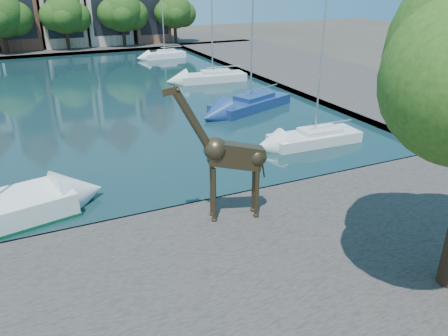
% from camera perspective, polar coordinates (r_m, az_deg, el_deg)
% --- Properties ---
extents(ground, '(160.00, 160.00, 0.00)m').
position_cam_1_polar(ground, '(19.97, -8.56, -6.59)').
color(ground, '#38332B').
rests_on(ground, ground).
extents(water_basin, '(38.00, 50.00, 0.08)m').
position_cam_1_polar(water_basin, '(42.16, -18.08, 8.87)').
color(water_basin, black).
rests_on(water_basin, ground).
extents(near_quay, '(50.00, 14.00, 0.50)m').
position_cam_1_polar(near_quay, '(14.45, -0.19, -18.65)').
color(near_quay, '#443F3B').
rests_on(near_quay, ground).
extents(far_quay, '(60.00, 16.00, 0.50)m').
position_cam_1_polar(far_quay, '(73.51, -21.62, 14.48)').
color(far_quay, '#443F3B').
rests_on(far_quay, ground).
extents(right_quay, '(14.00, 52.00, 0.50)m').
position_cam_1_polar(right_quay, '(51.17, 11.31, 12.26)').
color(right_quay, '#443F3B').
rests_on(right_quay, ground).
extents(far_tree_mid_west, '(7.80, 6.00, 8.00)m').
position_cam_1_polar(far_tree_mid_west, '(67.41, -27.08, 17.26)').
color(far_tree_mid_west, '#332114').
rests_on(far_tree_mid_west, far_quay).
extents(far_tree_mid_east, '(7.02, 5.40, 7.52)m').
position_cam_1_polar(far_tree_mid_east, '(67.71, -20.04, 18.23)').
color(far_tree_mid_east, '#332114').
rests_on(far_tree_mid_east, far_quay).
extents(far_tree_east, '(7.54, 5.80, 7.84)m').
position_cam_1_polar(far_tree_east, '(68.94, -13.09, 19.16)').
color(far_tree_east, '#332114').
rests_on(far_tree_east, far_quay).
extents(far_tree_far_east, '(6.76, 5.20, 7.36)m').
position_cam_1_polar(far_tree_far_east, '(71.06, -6.42, 19.57)').
color(far_tree_far_east, '#332114').
rests_on(far_tree_far_east, far_quay).
extents(giraffe_statue, '(4.02, 1.34, 5.79)m').
position_cam_1_polar(giraffe_statue, '(17.71, 0.59, 1.68)').
color(giraffe_statue, '#382D1C').
rests_on(giraffe_statue, near_quay).
extents(sailboat_right_a, '(6.10, 2.30, 9.80)m').
position_cam_1_polar(sailboat_right_a, '(28.84, 11.75, 4.18)').
color(sailboat_right_a, silver).
rests_on(sailboat_right_a, water_basin).
extents(sailboat_right_b, '(7.83, 5.11, 12.06)m').
position_cam_1_polar(sailboat_right_b, '(36.01, 3.48, 8.68)').
color(sailboat_right_b, navy).
rests_on(sailboat_right_b, water_basin).
extents(sailboat_right_c, '(6.98, 3.04, 10.89)m').
position_cam_1_polar(sailboat_right_c, '(46.03, -1.52, 11.99)').
color(sailboat_right_c, silver).
rests_on(sailboat_right_c, water_basin).
extents(sailboat_right_d, '(5.46, 2.17, 9.52)m').
position_cam_1_polar(sailboat_right_d, '(60.38, -7.76, 14.59)').
color(sailboat_right_d, white).
rests_on(sailboat_right_d, water_basin).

